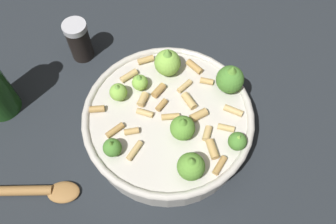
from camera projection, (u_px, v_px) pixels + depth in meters
name	position (u px, v px, depth m)	size (l,w,h in m)	color
ground_plane	(168.00, 131.00, 0.60)	(2.40, 2.40, 0.00)	#23282D
cooking_pan	(169.00, 120.00, 0.57)	(0.28, 0.28, 0.12)	beige
pepper_shaker	(79.00, 41.00, 0.65)	(0.04, 0.04, 0.09)	black
wooden_spoon	(6.00, 191.00, 0.54)	(0.16, 0.23, 0.02)	#9E703D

